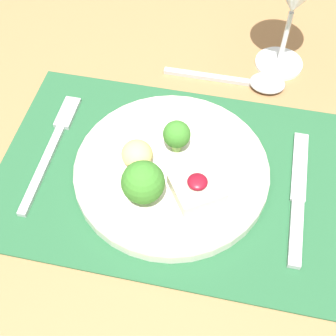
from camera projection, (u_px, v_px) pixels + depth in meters
ground_plane at (170, 329)px, 1.24m from camera, size 8.00×8.00×0.00m
dining_table at (171, 201)px, 0.71m from camera, size 1.45×1.29×0.72m
placemat at (171, 175)px, 0.65m from camera, size 0.48×0.32×0.00m
dinner_plate at (167, 171)px, 0.64m from camera, size 0.27×0.27×0.08m
fork at (54, 143)px, 0.68m from camera, size 0.02×0.21×0.01m
knife at (297, 204)px, 0.62m from camera, size 0.02×0.21×0.01m
spoon at (256, 82)px, 0.75m from camera, size 0.20×0.05×0.02m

